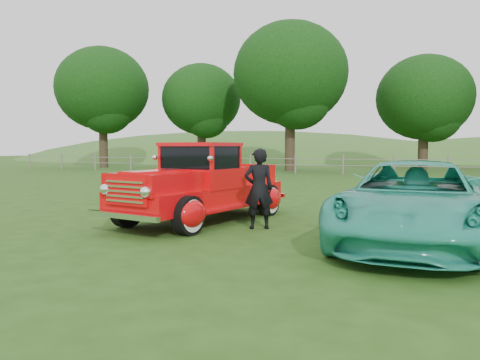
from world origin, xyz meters
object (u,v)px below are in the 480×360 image
(teal_sedan, at_px, (414,203))
(man, at_px, (259,189))
(tree_mid_west, at_px, (201,100))
(tree_near_east, at_px, (424,98))
(red_pickup, at_px, (202,186))
(tree_near_west, at_px, (290,74))
(tree_far_west, at_px, (102,89))

(teal_sedan, height_order, man, man)
(tree_mid_west, height_order, teal_sedan, tree_mid_west)
(teal_sedan, bearing_deg, tree_mid_west, 125.48)
(tree_mid_west, height_order, tree_near_east, tree_mid_west)
(tree_mid_west, relative_size, teal_sedan, 1.63)
(tree_mid_west, distance_m, red_pickup, 28.35)
(tree_near_west, height_order, tree_near_east, tree_near_west)
(tree_far_west, bearing_deg, tree_near_west, -3.58)
(red_pickup, xyz_separation_m, man, (1.49, -0.56, 0.03))
(tree_far_west, xyz_separation_m, red_pickup, (18.84, -23.76, -5.69))
(tree_mid_west, height_order, man, tree_mid_west)
(man, bearing_deg, tree_far_west, -74.82)
(tree_near_east, xyz_separation_m, man, (-4.66, -27.32, -4.42))
(tree_near_west, xyz_separation_m, man, (4.34, -23.32, -5.97))
(tree_near_east, bearing_deg, man, -99.68)
(tree_mid_west, bearing_deg, tree_near_east, 3.37)
(tree_far_west, bearing_deg, tree_mid_west, 14.04)
(tree_near_west, distance_m, tree_near_east, 9.97)
(tree_near_west, bearing_deg, teal_sedan, -73.05)
(tree_near_west, bearing_deg, tree_far_west, 176.42)
(tree_far_west, relative_size, teal_sedan, 1.91)
(red_pickup, bearing_deg, tree_near_west, 111.72)
(tree_mid_west, bearing_deg, tree_far_west, -165.96)
(tree_near_east, xyz_separation_m, teal_sedan, (-1.69, -27.97, -4.53))
(teal_sedan, relative_size, man, 3.15)
(tree_far_west, xyz_separation_m, tree_near_east, (25.00, 3.00, -1.24))
(tree_far_west, height_order, tree_mid_west, tree_far_west)
(tree_near_west, bearing_deg, tree_near_east, 23.96)
(tree_mid_west, xyz_separation_m, tree_near_west, (8.00, -3.00, 1.25))
(red_pickup, bearing_deg, tree_mid_west, 127.42)
(tree_near_west, bearing_deg, red_pickup, -82.88)
(tree_mid_west, xyz_separation_m, man, (12.34, -26.32, -4.72))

